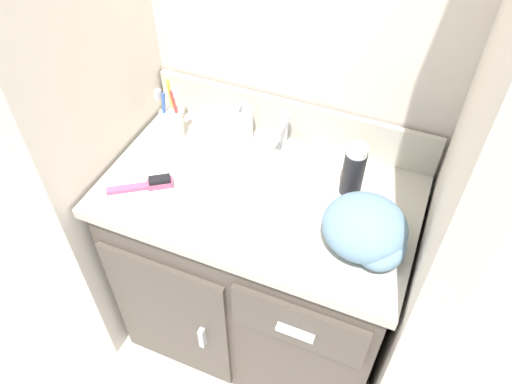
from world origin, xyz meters
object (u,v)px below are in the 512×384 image
object	(u,v)px
shaving_cream_can	(354,170)
hand_towel	(368,231)
toothbrush_cup	(172,122)
soap_dispenser	(243,123)
hairbrush	(150,184)

from	to	relation	value
shaving_cream_can	hand_towel	bearing A→B (deg)	-63.16
toothbrush_cup	soap_dispenser	xyz separation A→B (m)	(0.19, 0.07, 0.00)
toothbrush_cup	hand_towel	size ratio (longest dim) A/B	0.99
shaving_cream_can	hairbrush	distance (m)	0.54
toothbrush_cup	hairbrush	world-z (taller)	toothbrush_cup
shaving_cream_can	hand_towel	world-z (taller)	shaving_cream_can
shaving_cream_can	hand_towel	size ratio (longest dim) A/B	0.75
hairbrush	shaving_cream_can	bearing A→B (deg)	-13.23
toothbrush_cup	shaving_cream_can	size ratio (longest dim) A/B	1.33
shaving_cream_can	hairbrush	size ratio (longest dim) A/B	0.97
soap_dispenser	shaving_cream_can	distance (m)	0.36
toothbrush_cup	soap_dispenser	world-z (taller)	toothbrush_cup
hairbrush	soap_dispenser	bearing A→B (deg)	27.56
toothbrush_cup	hand_towel	distance (m)	0.65
shaving_cream_can	hand_towel	distance (m)	0.18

